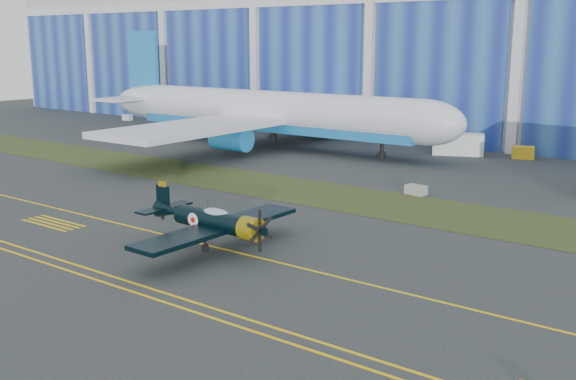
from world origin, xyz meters
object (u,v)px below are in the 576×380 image
Objects in this scene: jetliner at (270,67)px; warbird at (212,220)px; tug at (523,153)px; shipping_container at (458,144)px.

warbird is at bearing -57.49° from jetliner.
warbird is 5.47× the size of tug.
jetliner is 35.35m from tug.
jetliner is 27.49m from shipping_container.
jetliner is at bearing 179.17° from tug.
jetliner reaches higher than shipping_container.
warbird is 2.26× the size of shipping_container.
shipping_container is 2.42× the size of tug.
warbird is 0.22× the size of jetliner.
tug is (5.16, 51.80, -1.42)m from warbird.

